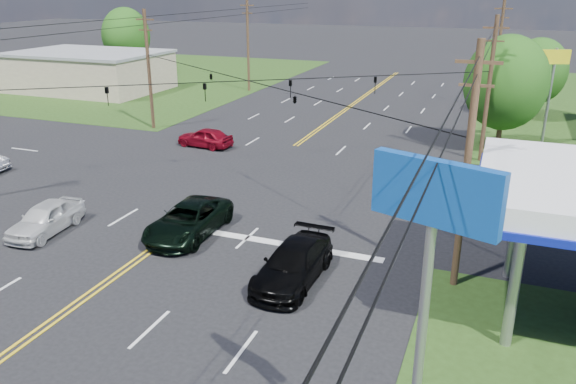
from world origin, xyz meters
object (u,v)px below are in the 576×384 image
at_px(pole_se, 467,167).
at_px(pole_left_far, 248,44).
at_px(tree_far_l, 126,36).
at_px(suv_black, 293,264).
at_px(retail_nw, 89,72).
at_px(pickup_dkgreen, 188,220).
at_px(polesign_se, 430,249).
at_px(pole_ne, 489,88).
at_px(tree_right_b, 538,71).
at_px(pole_right_far, 498,53).
at_px(pole_nw, 149,68).
at_px(pickup_white, 46,218).
at_px(tree_right_a, 506,83).

distance_m(pole_se, pole_left_far, 45.22).
bearing_deg(tree_far_l, suv_black, -47.84).
xyz_separation_m(retail_nw, pole_left_far, (17.00, 6.00, 3.17)).
height_order(pickup_dkgreen, polesign_se, polesign_se).
height_order(tree_far_l, polesign_se, tree_far_l).
distance_m(pole_ne, pole_left_far, 32.20).
bearing_deg(tree_right_b, pole_left_far, 172.28).
relative_size(pole_se, tree_far_l, 1.09).
height_order(pole_se, pole_right_far, pole_right_far).
bearing_deg(pickup_dkgreen, pole_left_far, 109.20).
height_order(pole_ne, pole_right_far, pole_right_far).
distance_m(pole_nw, suv_black, 28.55).
bearing_deg(pole_nw, retail_nw, 142.59).
distance_m(pickup_white, polesign_se, 21.76).
bearing_deg(pickup_dkgreen, tree_right_b, 62.86).
relative_size(pole_left_far, polesign_se, 1.20).
bearing_deg(polesign_se, suv_black, 123.75).
distance_m(retail_nw, tree_far_l, 10.69).
height_order(tree_right_a, pickup_dkgreen, tree_right_a).
distance_m(pole_se, pole_right_far, 37.00).
bearing_deg(tree_right_a, pickup_dkgreen, -122.72).
height_order(suv_black, polesign_se, polesign_se).
distance_m(pole_se, tree_far_l, 60.88).
xyz_separation_m(retail_nw, polesign_se, (43.00, -42.07, 4.61)).
distance_m(pole_ne, tree_right_a, 3.16).
bearing_deg(pickup_white, tree_far_l, 116.50).
xyz_separation_m(tree_far_l, pickup_white, (26.21, -42.82, -4.46)).
bearing_deg(tree_right_a, pickup_white, -130.93).
bearing_deg(retail_nw, polesign_se, -44.38).
height_order(retail_nw, tree_right_b, tree_right_b).
bearing_deg(pole_right_far, pole_ne, -90.00).
distance_m(pole_right_far, tree_far_l, 45.18).
distance_m(retail_nw, suv_black, 49.55).
relative_size(pole_left_far, tree_far_l, 1.15).
xyz_separation_m(tree_far_l, pickup_dkgreen, (32.75, -40.63, -4.44)).
height_order(pole_left_far, suv_black, pole_left_far).
distance_m(tree_far_l, suv_black, 58.18).
xyz_separation_m(pole_nw, polesign_se, (26.00, -29.07, 1.70)).
relative_size(tree_right_a, suv_black, 1.58).
height_order(retail_nw, tree_right_a, tree_right_a).
relative_size(pole_ne, pole_right_far, 0.95).
bearing_deg(tree_far_l, pickup_white, -58.53).
distance_m(pole_left_far, tree_right_b, 29.79).
bearing_deg(pole_left_far, tree_right_a, -30.65).
relative_size(tree_far_l, pickup_white, 2.01).
bearing_deg(retail_nw, pole_nw, -37.41).
bearing_deg(pole_right_far, pickup_white, -115.83).
distance_m(tree_right_a, suv_black, 24.41).
xyz_separation_m(pole_se, pole_right_far, (0.00, 37.00, 0.25)).
bearing_deg(tree_right_b, pole_ne, -103.13).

